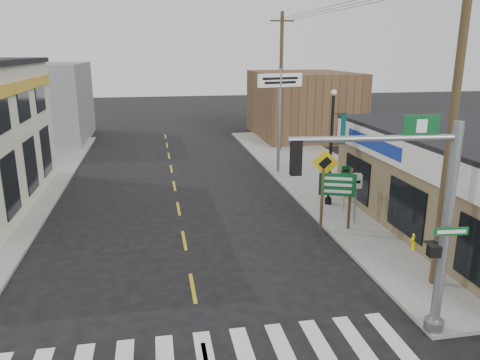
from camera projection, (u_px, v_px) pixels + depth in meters
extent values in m
cube|color=gray|center=(345.00, 192.00, 25.21)|extent=(6.00, 38.00, 0.13)
cube|color=gold|center=(184.00, 240.00, 18.91)|extent=(0.12, 56.00, 0.01)
cube|color=silver|center=(205.00, 357.00, 11.71)|extent=(11.00, 2.20, 0.01)
cube|color=brown|center=(303.00, 105.00, 41.11)|extent=(8.00, 10.00, 5.60)
cube|color=gray|center=(30.00, 103.00, 38.84)|extent=(9.00, 10.00, 6.40)
cylinder|color=gray|center=(445.00, 232.00, 11.92)|extent=(0.26, 0.26, 5.65)
cylinder|color=gray|center=(377.00, 140.00, 10.89)|extent=(4.15, 0.15, 0.15)
cube|color=black|center=(300.00, 161.00, 10.68)|extent=(0.26, 0.21, 0.85)
cube|color=#0B4A20|center=(451.00, 231.00, 11.68)|extent=(0.90, 0.04, 0.21)
cube|color=#0B4A20|center=(423.00, 126.00, 11.02)|extent=(0.90, 0.05, 0.52)
cube|color=black|center=(435.00, 252.00, 11.96)|extent=(0.30, 0.25, 0.30)
cube|color=#4B3C23|center=(322.00, 200.00, 19.26)|extent=(0.09, 0.09, 2.64)
cube|color=#4B3C23|center=(350.00, 199.00, 19.48)|extent=(0.09, 0.09, 2.64)
cube|color=#074711|center=(337.00, 185.00, 19.14)|extent=(1.51, 0.05, 0.94)
cylinder|color=#F0E905|center=(415.00, 243.00, 17.66)|extent=(0.19, 0.19, 0.54)
sphere|color=#F0E905|center=(415.00, 235.00, 17.58)|extent=(0.21, 0.21, 0.21)
cylinder|color=gray|center=(324.00, 186.00, 21.01)|extent=(0.07, 0.07, 2.82)
cube|color=gold|center=(325.00, 163.00, 20.70)|extent=(1.20, 0.03, 1.20)
cylinder|color=black|center=(331.00, 150.00, 22.30)|extent=(0.14, 0.14, 5.35)
sphere|color=silver|center=(334.00, 93.00, 21.56)|extent=(0.29, 0.29, 0.29)
cube|color=#0A5956|center=(343.00, 129.00, 22.12)|extent=(0.02, 0.57, 1.44)
cylinder|color=gray|center=(279.00, 122.00, 28.27)|extent=(0.18, 0.18, 6.24)
cube|color=white|center=(280.00, 80.00, 27.61)|extent=(2.94, 0.18, 0.78)
cylinder|color=black|center=(425.00, 191.00, 19.11)|extent=(0.22, 0.22, 3.45)
ellipsoid|color=black|center=(457.00, 226.00, 18.92)|extent=(1.13, 1.13, 0.85)
cylinder|color=#4A3E24|center=(451.00, 130.00, 13.87)|extent=(0.26, 0.26, 10.01)
cylinder|color=#3D2D1B|center=(281.00, 83.00, 34.13)|extent=(0.26, 0.26, 9.94)
cube|color=#3D2D1B|center=(282.00, 21.00, 32.97)|extent=(1.73, 0.11, 0.11)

